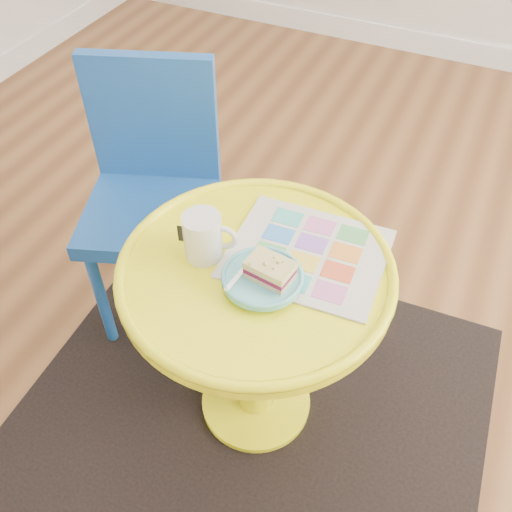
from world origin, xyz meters
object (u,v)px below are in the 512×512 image
at_px(side_table, 256,315).
at_px(chair, 153,185).
at_px(plate, 262,278).
at_px(newspaper, 307,253).
at_px(mug, 204,236).

xyz_separation_m(side_table, chair, (-0.46, 0.27, 0.05)).
xyz_separation_m(side_table, plate, (0.03, -0.04, 0.18)).
bearing_deg(newspaper, mug, -157.89).
distance_m(side_table, newspaper, 0.21).
relative_size(side_table, newspaper, 1.79).
xyz_separation_m(chair, newspaper, (0.54, -0.18, 0.12)).
bearing_deg(chair, plate, -51.75).
relative_size(newspaper, mug, 2.85).
bearing_deg(side_table, mug, -175.68).
bearing_deg(side_table, newspaper, 45.37).
bearing_deg(chair, newspaper, -38.10).
height_order(side_table, plate, plate).
relative_size(chair, mug, 6.78).
height_order(side_table, newspaper, newspaper).
height_order(chair, newspaper, chair).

